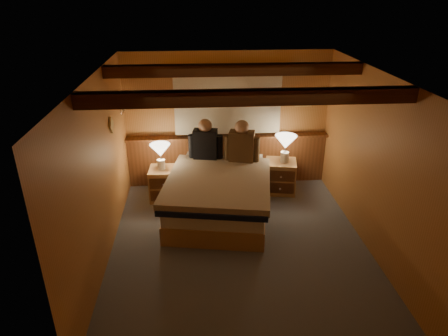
{
  "coord_description": "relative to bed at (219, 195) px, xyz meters",
  "views": [
    {
      "loc": [
        -0.57,
        -4.68,
        3.38
      ],
      "look_at": [
        -0.19,
        0.4,
        1.04
      ],
      "focal_mm": 32.0,
      "sensor_mm": 36.0,
      "label": 1
    }
  ],
  "objects": [
    {
      "name": "floor",
      "position": [
        0.23,
        -0.88,
        -0.36
      ],
      "size": [
        4.2,
        4.2,
        0.0
      ],
      "primitive_type": "plane",
      "color": "#4A5058",
      "rests_on": "ground"
    },
    {
      "name": "ceiling",
      "position": [
        0.23,
        -0.88,
        2.04
      ],
      "size": [
        4.2,
        4.2,
        0.0
      ],
      "primitive_type": "plane",
      "rotation": [
        3.14,
        0.0,
        0.0
      ],
      "color": "#DFAB53",
      "rests_on": "wall_back"
    },
    {
      "name": "wall_back",
      "position": [
        0.23,
        1.22,
        0.84
      ],
      "size": [
        3.6,
        0.0,
        3.6
      ],
      "primitive_type": "plane",
      "rotation": [
        1.57,
        0.0,
        0.0
      ],
      "color": "#BD7B44",
      "rests_on": "floor"
    },
    {
      "name": "wall_left",
      "position": [
        -1.57,
        -0.88,
        0.84
      ],
      "size": [
        0.0,
        4.2,
        4.2
      ],
      "primitive_type": "plane",
      "rotation": [
        1.57,
        0.0,
        1.57
      ],
      "color": "#BD7B44",
      "rests_on": "floor"
    },
    {
      "name": "wall_right",
      "position": [
        2.03,
        -0.88,
        0.84
      ],
      "size": [
        0.0,
        4.2,
        4.2
      ],
      "primitive_type": "plane",
      "rotation": [
        1.57,
        0.0,
        -1.57
      ],
      "color": "#BD7B44",
      "rests_on": "floor"
    },
    {
      "name": "wall_front",
      "position": [
        0.23,
        -2.98,
        0.84
      ],
      "size": [
        3.6,
        0.0,
        3.6
      ],
      "primitive_type": "plane",
      "rotation": [
        -1.57,
        0.0,
        0.0
      ],
      "color": "#BD7B44",
      "rests_on": "floor"
    },
    {
      "name": "wainscot",
      "position": [
        0.23,
        1.15,
        0.13
      ],
      "size": [
        3.6,
        0.23,
        0.94
      ],
      "color": "brown",
      "rests_on": "wall_back"
    },
    {
      "name": "curtain_window",
      "position": [
        0.23,
        1.15,
        1.16
      ],
      "size": [
        2.18,
        0.09,
        1.11
      ],
      "color": "#4D2C13",
      "rests_on": "wall_back"
    },
    {
      "name": "ceiling_beams",
      "position": [
        0.23,
        -0.73,
        1.95
      ],
      "size": [
        3.6,
        1.65,
        0.16
      ],
      "color": "#4D2C13",
      "rests_on": "ceiling"
    },
    {
      "name": "coat_rail",
      "position": [
        -1.49,
        0.69,
        1.31
      ],
      "size": [
        0.05,
        0.55,
        0.24
      ],
      "color": "silver",
      "rests_on": "wall_left"
    },
    {
      "name": "framed_print",
      "position": [
        1.58,
        1.19,
        1.19
      ],
      "size": [
        0.3,
        0.04,
        0.25
      ],
      "color": "tan",
      "rests_on": "wall_back"
    },
    {
      "name": "bed",
      "position": [
        0.0,
        0.0,
        0.0
      ],
      "size": [
        1.85,
        2.24,
        0.69
      ],
      "rotation": [
        0.0,
        0.0,
        -0.17
      ],
      "color": "#A87F48",
      "rests_on": "floor"
    },
    {
      "name": "nightstand_left",
      "position": [
        -0.89,
        0.6,
        -0.08
      ],
      "size": [
        0.53,
        0.48,
        0.56
      ],
      "rotation": [
        0.0,
        0.0,
        -0.04
      ],
      "color": "#A87F48",
      "rests_on": "floor"
    },
    {
      "name": "nightstand_right",
      "position": [
        1.13,
        0.71,
        -0.07
      ],
      "size": [
        0.6,
        0.56,
        0.58
      ],
      "rotation": [
        0.0,
        0.0,
        -0.18
      ],
      "color": "#A87F48",
      "rests_on": "floor"
    },
    {
      "name": "lamp_left",
      "position": [
        -0.93,
        0.6,
        0.52
      ],
      "size": [
        0.34,
        0.34,
        0.44
      ],
      "color": "white",
      "rests_on": "nightstand_left"
    },
    {
      "name": "lamp_right",
      "position": [
        1.19,
        0.69,
        0.56
      ],
      "size": [
        0.37,
        0.37,
        0.49
      ],
      "color": "white",
      "rests_on": "nightstand_right"
    },
    {
      "name": "person_left",
      "position": [
        -0.18,
        0.75,
        0.61
      ],
      "size": [
        0.58,
        0.29,
        0.71
      ],
      "rotation": [
        0.0,
        0.0,
        -0.16
      ],
      "color": "black",
      "rests_on": "bed"
    },
    {
      "name": "person_right",
      "position": [
        0.42,
        0.59,
        0.62
      ],
      "size": [
        0.59,
        0.33,
        0.73
      ],
      "rotation": [
        0.0,
        0.0,
        -0.24
      ],
      "color": "#4D351F",
      "rests_on": "bed"
    },
    {
      "name": "duffel_bag",
      "position": [
        -0.9,
        0.69,
        -0.2
      ],
      "size": [
        0.53,
        0.35,
        0.36
      ],
      "rotation": [
        0.0,
        0.0,
        -0.11
      ],
      "color": "black",
      "rests_on": "floor"
    }
  ]
}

